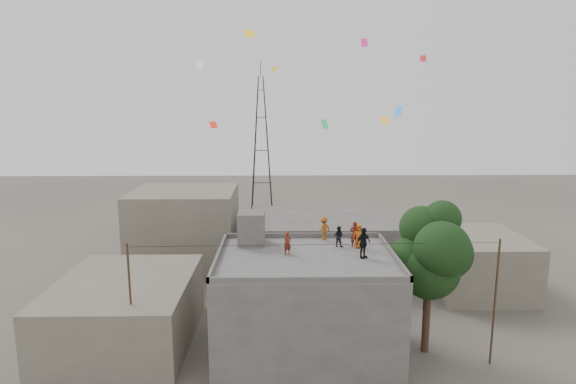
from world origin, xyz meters
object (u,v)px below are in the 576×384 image
Objects in this scene: person_red_adult at (355,234)px; person_dark_adult at (363,243)px; stair_head_box at (251,228)px; transmission_tower at (261,143)px; tree at (432,253)px.

person_dark_adult is (0.16, -2.10, 0.09)m from person_red_adult.
stair_head_box is 0.10× the size of transmission_tower.
stair_head_box is 6.99m from person_dark_adult.
stair_head_box is 37.46m from transmission_tower.
person_dark_adult is at bearing -79.87° from transmission_tower.
person_red_adult is (7.03, -38.13, -2.19)m from transmission_tower.
person_red_adult is 0.90× the size of person_dark_adult.
tree is 5.81× the size of person_red_adult.
transmission_tower is at bearing 106.09° from tree.
person_red_adult is 2.11m from person_dark_adult.
tree is at bearing -23.07° from person_dark_adult.
tree is 41.12m from transmission_tower.
person_red_adult is at bearing -79.55° from transmission_tower.
tree is 5.22× the size of person_dark_adult.
stair_head_box is at bearing 169.26° from tree.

